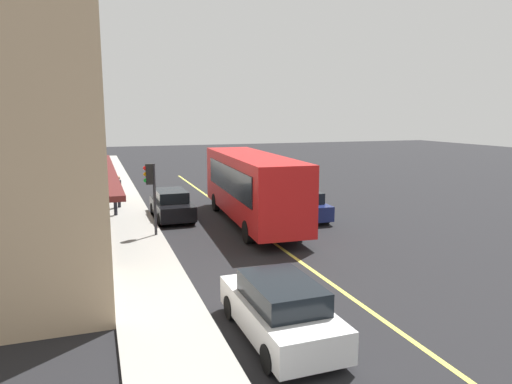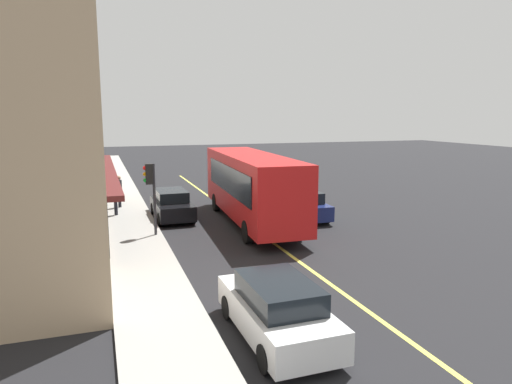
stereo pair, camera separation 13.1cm
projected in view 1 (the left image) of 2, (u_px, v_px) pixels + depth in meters
ground at (237, 217)px, 25.06m from camera, size 120.00×120.00×0.00m
sidewalk at (130, 223)px, 23.22m from camera, size 80.00×2.43×0.15m
lane_centre_stripe at (237, 217)px, 25.06m from camera, size 36.00×0.16×0.01m
storefront_building at (3, 112)px, 20.29m from camera, size 22.76×8.61×11.13m
bus at (251, 185)px, 23.26m from camera, size 11.25×3.10×3.50m
traffic_light at (151, 182)px, 20.27m from camera, size 0.30×0.52×3.20m
car_black at (172, 205)px, 24.47m from camera, size 4.31×1.88×1.52m
car_navy at (301, 205)px, 24.50m from camera, size 4.36×1.98×1.52m
car_white at (280, 309)px, 11.35m from camera, size 4.32×1.91×1.52m
pedestrian_at_corner at (115, 198)px, 24.59m from camera, size 0.34×0.34×1.59m
pedestrian_by_curb at (119, 188)px, 26.65m from camera, size 0.34×0.34×1.85m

